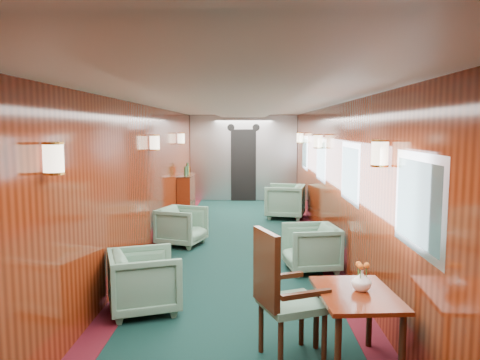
{
  "coord_description": "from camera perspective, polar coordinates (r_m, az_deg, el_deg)",
  "views": [
    {
      "loc": [
        0.15,
        -7.17,
        2.04
      ],
      "look_at": [
        0.0,
        0.79,
        1.15
      ],
      "focal_mm": 35.0,
      "sensor_mm": 36.0,
      "label": 1
    }
  ],
  "objects": [
    {
      "name": "room",
      "position": [
        7.19,
        -0.12,
        3.15
      ],
      "size": [
        12.0,
        12.1,
        2.4
      ],
      "color": "black",
      "rests_on": "ground"
    },
    {
      "name": "armchair_left_far",
      "position": [
        8.25,
        -7.09,
        -5.6
      ],
      "size": [
        0.93,
        0.91,
        0.67
      ],
      "primitive_type": "imported",
      "rotation": [
        0.0,
        0.0,
        1.25
      ],
      "color": "#224F3F",
      "rests_on": "ground"
    },
    {
      "name": "armchair_left_near",
      "position": [
        5.42,
        -11.59,
        -11.97
      ],
      "size": [
        0.96,
        0.94,
        0.69
      ],
      "primitive_type": "imported",
      "rotation": [
        0.0,
        0.0,
        1.91
      ],
      "color": "#224F3F",
      "rests_on": "ground"
    },
    {
      "name": "armchair_right_near",
      "position": [
        6.83,
        8.63,
        -8.17
      ],
      "size": [
        0.83,
        0.82,
        0.67
      ],
      "primitive_type": "imported",
      "rotation": [
        0.0,
        0.0,
        -1.42
      ],
      "color": "#224F3F",
      "rests_on": "ground"
    },
    {
      "name": "windows_right",
      "position": [
        7.57,
        11.27,
        1.78
      ],
      "size": [
        0.02,
        8.6,
        0.8
      ],
      "color": "silver",
      "rests_on": "ground"
    },
    {
      "name": "flower_vase",
      "position": [
        4.16,
        14.59,
        -11.79
      ],
      "size": [
        0.2,
        0.2,
        0.17
      ],
      "primitive_type": "imported",
      "rotation": [
        0.0,
        0.0,
        -0.21
      ],
      "color": "white",
      "rests_on": "dining_table"
    },
    {
      "name": "credenza",
      "position": [
        11.23,
        -6.55,
        -1.67
      ],
      "size": [
        0.33,
        1.04,
        1.21
      ],
      "color": "#65210D",
      "rests_on": "ground"
    },
    {
      "name": "bulkhead",
      "position": [
        13.11,
        0.43,
        2.64
      ],
      "size": [
        2.98,
        0.17,
        2.39
      ],
      "color": "#BBBDC2",
      "rests_on": "ground"
    },
    {
      "name": "wall_sconces",
      "position": [
        7.75,
        -0.03,
        4.53
      ],
      "size": [
        2.97,
        7.97,
        0.25
      ],
      "color": "#FFEBC6",
      "rests_on": "ground"
    },
    {
      "name": "side_chair",
      "position": [
        4.18,
        4.97,
        -13.29
      ],
      "size": [
        0.67,
        0.68,
        1.17
      ],
      "rotation": [
        0.0,
        0.0,
        0.38
      ],
      "color": "#224F3F",
      "rests_on": "ground"
    },
    {
      "name": "armchair_right_far",
      "position": [
        10.66,
        5.5,
        -2.59
      ],
      "size": [
        1.0,
        0.98,
        0.77
      ],
      "primitive_type": "imported",
      "rotation": [
        0.0,
        0.0,
        -1.78
      ],
      "color": "#224F3F",
      "rests_on": "ground"
    },
    {
      "name": "dining_table",
      "position": [
        4.18,
        13.95,
        -14.52
      ],
      "size": [
        0.69,
        0.93,
        0.67
      ],
      "rotation": [
        0.0,
        0.0,
        0.07
      ],
      "color": "#65210D",
      "rests_on": "ground"
    }
  ]
}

